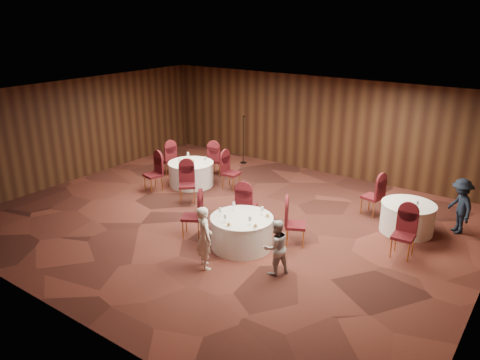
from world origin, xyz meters
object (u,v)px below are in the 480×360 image
Objects in this scene: mic_stand at (243,149)px; man_c at (460,206)px; woman_b at (276,247)px; woman_a at (204,238)px; table_left at (191,174)px; table_main at (242,232)px; table_right at (407,218)px.

mic_stand is 1.24× the size of man_c.
woman_b is 5.02m from man_c.
table_left is at bearing -11.87° from woman_a.
table_left is 2.82m from mic_stand.
woman_a reaches higher than woman_b.
woman_b is at bearing -49.76° from mic_stand.
mic_stand is 7.72m from man_c.
man_c is at bearing 43.59° from table_main.
woman_a is at bearing -94.15° from table_main.
table_right is 0.94× the size of man_c.
mic_stand reaches higher than table_right.
woman_b is (1.34, 0.67, -0.10)m from woman_a.
woman_a is at bearing -45.57° from table_left.
table_left is 1.01× the size of woman_a.
table_left is 5.78m from woman_b.
table_left is at bearing -90.31° from mic_stand.
table_left and table_right have the same top height.
woman_a is 6.34m from man_c.
man_c reaches higher than table_right.
woman_b is (4.92, -5.81, 0.09)m from mic_stand.
table_main is at bearing -133.51° from table_right.
table_left is (-3.68, 2.44, 0.00)m from table_main.
table_right is at bearing -174.88° from woman_b.
table_left is 6.58m from table_right.
woman_a is at bearing -34.24° from woman_b.
table_left is 1.17× the size of woman_b.
table_right is at bearing -91.16° from woman_a.
woman_a is at bearing -77.25° from man_c.
woman_b reaches higher than table_main.
man_c is at bearing -95.23° from woman_a.
table_main is 1.39m from woman_b.
table_right is at bearing 46.49° from table_main.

